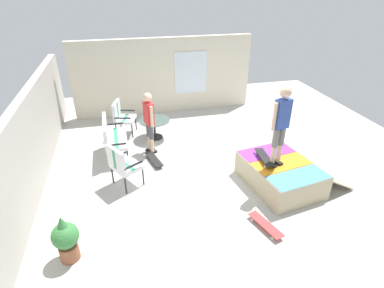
{
  "coord_description": "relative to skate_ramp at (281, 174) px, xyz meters",
  "views": [
    {
      "loc": [
        -6.25,
        1.94,
        4.23
      ],
      "look_at": [
        -0.04,
        0.45,
        0.7
      ],
      "focal_mm": 28.63,
      "sensor_mm": 36.0,
      "label": 1
    }
  ],
  "objects": [
    {
      "name": "potted_plant",
      "position": [
        -1.1,
        4.46,
        0.18
      ],
      "size": [
        0.44,
        0.44,
        0.92
      ],
      "color": "brown",
      "rests_on": "ground_plane"
    },
    {
      "name": "back_wall_cinderblock",
      "position": [
        1.14,
        5.36,
        0.72
      ],
      "size": [
        9.0,
        0.2,
        2.02
      ],
      "color": "#ADA89E",
      "rests_on": "ground_plane"
    },
    {
      "name": "person_skater",
      "position": [
        -0.0,
        0.2,
        1.34
      ],
      "size": [
        0.31,
        0.46,
        1.78
      ],
      "color": "black",
      "rests_on": "skate_ramp"
    },
    {
      "name": "patio_table",
      "position": [
        2.99,
        2.49,
        0.11
      ],
      "size": [
        0.9,
        0.9,
        0.57
      ],
      "color": "black",
      "rests_on": "ground_plane"
    },
    {
      "name": "patio_chair_near_house",
      "position": [
        3.48,
        3.4,
        0.32
      ],
      "size": [
        0.74,
        0.69,
        1.02
      ],
      "color": "black",
      "rests_on": "ground_plane"
    },
    {
      "name": "person_watching",
      "position": [
        2.18,
        2.7,
        0.69
      ],
      "size": [
        0.46,
        0.31,
        1.68
      ],
      "color": "black",
      "rests_on": "ground_plane"
    },
    {
      "name": "skateboard_spare",
      "position": [
        -1.22,
        0.93,
        -0.21
      ],
      "size": [
        0.82,
        0.43,
        0.1
      ],
      "color": "#B23838",
      "rests_on": "ground_plane"
    },
    {
      "name": "ground_plane",
      "position": [
        1.14,
        1.36,
        -0.34
      ],
      "size": [
        12.0,
        12.0,
        0.1
      ],
      "primitive_type": "cube",
      "color": "beige"
    },
    {
      "name": "house_facade",
      "position": [
        4.94,
        1.85,
        0.97
      ],
      "size": [
        0.23,
        6.0,
        2.51
      ],
      "color": "beige",
      "rests_on": "ground_plane"
    },
    {
      "name": "patio_chair_by_wall",
      "position": [
        0.78,
        3.48,
        0.32
      ],
      "size": [
        0.81,
        0.79,
        1.02
      ],
      "color": "black",
      "rests_on": "ground_plane"
    },
    {
      "name": "skate_ramp",
      "position": [
        0.0,
        0.0,
        0.0
      ],
      "size": [
        2.03,
        2.35,
        0.58
      ],
      "color": "tan",
      "rests_on": "ground_plane"
    },
    {
      "name": "patio_bench",
      "position": [
        2.22,
        3.7,
        0.32
      ],
      "size": [
        1.26,
        0.58,
        1.02
      ],
      "color": "black",
      "rests_on": "ground_plane"
    },
    {
      "name": "skateboard_on_ramp",
      "position": [
        0.18,
        0.36,
        0.38
      ],
      "size": [
        0.81,
        0.26,
        0.1
      ],
      "color": "black",
      "rests_on": "skate_ramp"
    },
    {
      "name": "skateboard_by_bench",
      "position": [
        1.62,
        2.69,
        -0.21
      ],
      "size": [
        0.82,
        0.4,
        0.1
      ],
      "color": "black",
      "rests_on": "ground_plane"
    }
  ]
}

